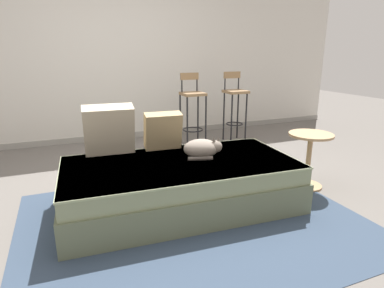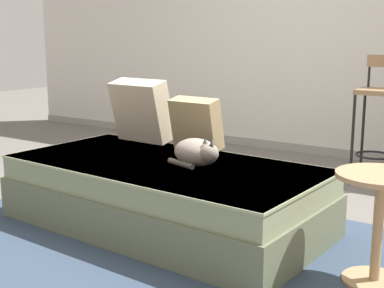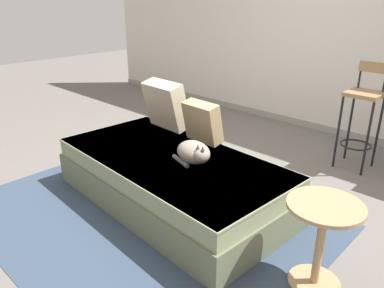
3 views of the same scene
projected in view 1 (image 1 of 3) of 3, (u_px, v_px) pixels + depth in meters
name	position (u px, v px, depth m)	size (l,w,h in m)	color
ground_plane	(168.00, 189.00, 3.30)	(16.00, 16.00, 0.00)	#66605B
wall_back_panel	(120.00, 56.00, 4.94)	(8.00, 0.10, 2.60)	silver
wall_baseboard_trim	(126.00, 135.00, 5.24)	(8.00, 0.02, 0.09)	gray
area_rug	(194.00, 221.00, 2.68)	(2.75, 2.14, 0.01)	#334256
couch	(181.00, 184.00, 2.88)	(2.10, 1.15, 0.43)	#636B50
throw_pillow_corner	(109.00, 130.00, 2.96)	(0.47, 0.29, 0.48)	beige
throw_pillow_middle	(163.00, 131.00, 3.14)	(0.37, 0.22, 0.38)	tan
cat	(202.00, 148.00, 2.92)	(0.37, 0.32, 0.20)	gray
bar_stool_near_window	(192.00, 105.00, 4.69)	(0.32, 0.32, 1.07)	black
bar_stool_by_doorway	(235.00, 100.00, 4.95)	(0.32, 0.32, 1.07)	black
side_table	(309.00, 153.00, 3.27)	(0.44, 0.44, 0.57)	tan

